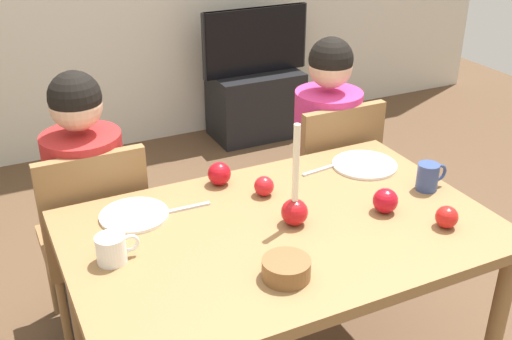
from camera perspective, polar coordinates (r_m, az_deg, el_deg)
name	(u,v)px	position (r m, az deg, el deg)	size (l,w,h in m)	color
dining_table	(282,248)	(2.09, 2.42, -7.22)	(1.40, 0.90, 0.75)	olive
chair_left	(95,235)	(2.52, -14.69, -5.81)	(0.40, 0.40, 0.90)	olive
chair_right	(328,180)	(2.87, 6.70, -0.89)	(0.40, 0.40, 0.90)	olive
person_left_child	(92,218)	(2.52, -15.00, -4.34)	(0.30, 0.30, 1.17)	#33384C
person_right_child	(325,166)	(2.87, 6.42, 0.40)	(0.30, 0.30, 1.17)	#33384C
tv_stand	(256,104)	(4.53, -0.05, 6.11)	(0.64, 0.40, 0.48)	black
tv	(255,41)	(4.39, -0.05, 11.87)	(0.79, 0.05, 0.46)	black
candle_centerpiece	(295,206)	(2.02, 3.67, -3.31)	(0.09, 0.09, 0.36)	red
plate_left	(134,215)	(2.13, -11.23, -4.13)	(0.23, 0.23, 0.01)	white
plate_right	(365,165)	(2.47, 10.03, 0.47)	(0.25, 0.25, 0.01)	white
mug_left	(112,249)	(1.90, -13.19, -7.12)	(0.13, 0.09, 0.09)	white
mug_right	(429,177)	(2.33, 15.74, -0.61)	(0.13, 0.08, 0.10)	#33477F
fork_left	(185,208)	(2.15, -6.56, -3.54)	(0.18, 0.01, 0.01)	silver
fork_right	(321,169)	(2.42, 6.08, 0.05)	(0.18, 0.01, 0.01)	silver
bowl_walnuts	(286,269)	(1.80, 2.82, -9.12)	(0.14, 0.14, 0.06)	brown
apple_near_candle	(219,174)	(2.29, -3.42, -0.34)	(0.09, 0.09, 0.09)	red
apple_by_left_plate	(385,201)	(2.15, 11.90, -2.80)	(0.09, 0.09, 0.09)	#B30F1C
apple_by_right_mug	(447,217)	(2.12, 17.26, -4.18)	(0.07, 0.07, 0.07)	red
apple_far_edge	(264,186)	(2.21, 0.74, -1.50)	(0.07, 0.07, 0.07)	red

